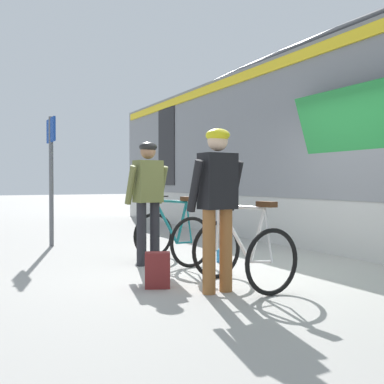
# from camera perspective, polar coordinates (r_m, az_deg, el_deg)

# --- Properties ---
(ground_plane) EXTENTS (80.00, 80.00, 0.00)m
(ground_plane) POSITION_cam_1_polar(r_m,az_deg,el_deg) (6.45, 8.81, -9.44)
(ground_plane) COLOR #A09E99
(cyclist_near_in_olive) EXTENTS (0.64, 0.37, 1.76)m
(cyclist_near_in_olive) POSITION_cam_1_polar(r_m,az_deg,el_deg) (6.71, -5.39, 0.05)
(cyclist_near_in_olive) COLOR #232328
(cyclist_near_in_olive) RESTS_ON ground
(cyclist_far_in_dark) EXTENTS (0.63, 0.34, 1.76)m
(cyclist_far_in_dark) POSITION_cam_1_polar(r_m,az_deg,el_deg) (5.01, 3.12, -0.34)
(cyclist_far_in_dark) COLOR #935B2D
(cyclist_far_in_dark) RESTS_ON ground
(bicycle_near_teal) EXTENTS (0.86, 1.17, 0.99)m
(bicycle_near_teal) POSITION_cam_1_polar(r_m,az_deg,el_deg) (6.94, -2.50, -5.31)
(bicycle_near_teal) COLOR black
(bicycle_near_teal) RESTS_ON ground
(bicycle_far_white) EXTENTS (0.79, 1.12, 0.99)m
(bicycle_far_white) POSITION_cam_1_polar(r_m,az_deg,el_deg) (5.39, 6.17, -7.21)
(bicycle_far_white) COLOR black
(bicycle_far_white) RESTS_ON ground
(backpack_on_platform) EXTENTS (0.33, 0.27, 0.40)m
(backpack_on_platform) POSITION_cam_1_polar(r_m,az_deg,el_deg) (5.34, -4.23, -9.48)
(backpack_on_platform) COLOR maroon
(backpack_on_platform) RESTS_ON ground
(water_bottle_near_the_bikes) EXTENTS (0.08, 0.08, 0.20)m
(water_bottle_near_the_bikes) POSITION_cam_1_polar(r_m,az_deg,el_deg) (7.00, 3.32, -7.75)
(water_bottle_near_the_bikes) COLOR #338CCC
(water_bottle_near_the_bikes) RESTS_ON ground
(water_bottle_by_the_backpack) EXTENTS (0.07, 0.07, 0.22)m
(water_bottle_by_the_backpack) POSITION_cam_1_polar(r_m,az_deg,el_deg) (5.64, -3.29, -9.85)
(water_bottle_by_the_backpack) COLOR red
(water_bottle_by_the_backpack) RESTS_ON ground
(platform_sign_post) EXTENTS (0.08, 0.70, 2.40)m
(platform_sign_post) POSITION_cam_1_polar(r_m,az_deg,el_deg) (9.04, -16.81, 3.90)
(platform_sign_post) COLOR #595B60
(platform_sign_post) RESTS_ON ground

